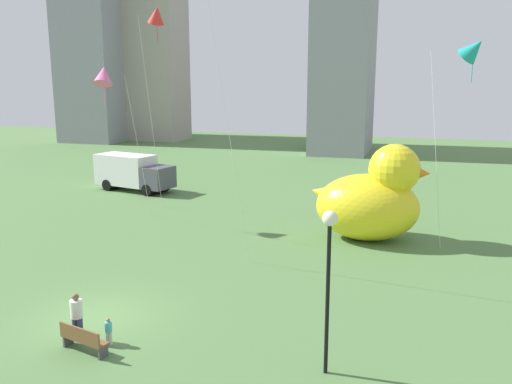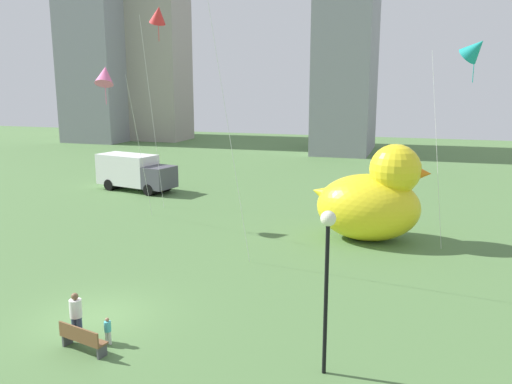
# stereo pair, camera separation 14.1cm
# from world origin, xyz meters

# --- Properties ---
(ground_plane) EXTENTS (140.00, 140.00, 0.00)m
(ground_plane) POSITION_xyz_m (0.00, 0.00, 0.00)
(ground_plane) COLOR #517842
(park_bench) EXTENTS (1.81, 0.84, 0.90)m
(park_bench) POSITION_xyz_m (1.06, -2.35, 0.48)
(park_bench) COLOR brown
(park_bench) RESTS_ON ground
(person_adult) EXTENTS (0.41, 0.41, 1.66)m
(person_adult) POSITION_xyz_m (0.40, -1.68, 0.92)
(person_adult) COLOR #38476B
(person_adult) RESTS_ON ground
(person_child) EXTENTS (0.23, 0.23, 0.93)m
(person_child) POSITION_xyz_m (1.57, -1.65, 0.52)
(person_child) COLOR silver
(person_child) RESTS_ON ground
(giant_inflatable_duck) EXTENTS (6.42, 4.12, 5.32)m
(giant_inflatable_duck) POSITION_xyz_m (8.75, 12.94, 2.26)
(giant_inflatable_duck) COLOR yellow
(giant_inflatable_duck) RESTS_ON ground
(lamppost) EXTENTS (0.45, 0.45, 4.97)m
(lamppost) POSITION_xyz_m (8.68, -1.28, 3.70)
(lamppost) COLOR black
(lamppost) RESTS_ON ground
(box_truck) EXTENTS (6.93, 3.69, 2.85)m
(box_truck) POSITION_xyz_m (-10.53, 21.07, 1.46)
(box_truck) COLOR white
(box_truck) RESTS_ON ground
(city_skyline) EXTENTS (85.79, 21.02, 41.53)m
(city_skyline) POSITION_xyz_m (-7.62, 55.70, 17.68)
(city_skyline) COLOR gray
(city_skyline) RESTS_ON ground
(kite_teal) EXTENTS (3.04, 3.12, 10.95)m
(kite_teal) POSITION_xyz_m (13.42, 14.43, 10.15)
(kite_teal) COLOR silver
(kite_teal) RESTS_ON ground
(kite_pink) EXTENTS (3.01, 3.78, 9.63)m
(kite_pink) POSITION_xyz_m (-6.89, 12.06, 8.88)
(kite_pink) COLOR silver
(kite_pink) RESTS_ON ground
(kite_red) EXTENTS (2.04, 2.04, 13.61)m
(kite_red) POSITION_xyz_m (-6.16, 17.61, 12.86)
(kite_red) COLOR silver
(kite_red) RESTS_ON ground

